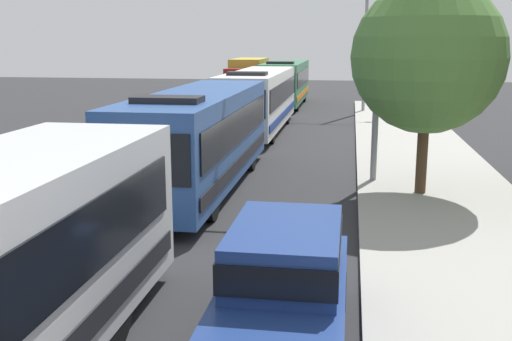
% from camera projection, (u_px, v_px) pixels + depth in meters
% --- Properties ---
extents(bus_second_in_line, '(2.58, 10.88, 3.21)m').
position_uv_depth(bus_second_in_line, '(200.00, 136.00, 18.82)').
color(bus_second_in_line, '#284C8C').
rests_on(bus_second_in_line, ground_plane).
extents(bus_middle, '(2.58, 11.48, 3.21)m').
position_uv_depth(bus_middle, '(259.00, 99.00, 30.64)').
color(bus_middle, silver).
rests_on(bus_middle, ground_plane).
extents(bus_fourth_in_line, '(2.58, 10.57, 3.21)m').
position_uv_depth(bus_fourth_in_line, '(285.00, 82.00, 42.74)').
color(bus_fourth_in_line, '#33724C').
rests_on(bus_fourth_in_line, ground_plane).
extents(white_suv, '(1.86, 4.53, 1.90)m').
position_uv_depth(white_suv, '(285.00, 281.00, 9.20)').
color(white_suv, navy).
rests_on(white_suv, ground_plane).
extents(box_truck_oncoming, '(2.35, 7.17, 3.15)m').
position_uv_depth(box_truck_oncoming, '(248.00, 78.00, 46.69)').
color(box_truck_oncoming, maroon).
rests_on(box_truck_oncoming, ground_plane).
extents(streetlamp_mid, '(5.53, 0.28, 8.36)m').
position_uv_depth(streetlamp_mid, '(380.00, 19.00, 18.71)').
color(streetlamp_mid, gray).
rests_on(streetlamp_mid, sidewalk).
extents(streetlamp_far, '(5.62, 0.28, 8.51)m').
position_uv_depth(streetlamp_far, '(366.00, 28.00, 37.82)').
color(streetlamp_far, gray).
rests_on(streetlamp_far, sidewalk).
extents(roadside_tree, '(4.37, 4.37, 6.16)m').
position_uv_depth(roadside_tree, '(428.00, 57.00, 17.26)').
color(roadside_tree, '#4C3823').
rests_on(roadside_tree, sidewalk).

